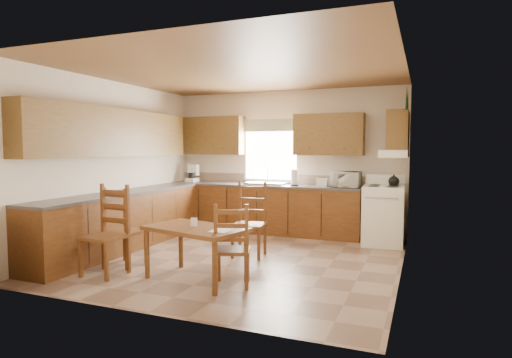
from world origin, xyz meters
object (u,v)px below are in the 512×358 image
at_px(stove, 383,216).
at_px(chair_near_right, 232,245).
at_px(chair_far_right, 249,220).
at_px(dining_table, 196,253).
at_px(chair_near_left, 125,227).
at_px(chair_far_left, 104,231).
at_px(microwave, 346,179).

relative_size(stove, chair_near_right, 0.99).
relative_size(chair_near_right, chair_far_right, 0.89).
relative_size(dining_table, chair_near_left, 1.14).
distance_m(chair_near_right, chair_far_left, 1.69).
bearing_deg(chair_far_right, chair_near_right, -82.36).
bearing_deg(chair_near_right, dining_table, -24.28).
distance_m(chair_far_left, chair_far_right, 2.05).
xyz_separation_m(dining_table, chair_near_right, (0.51, -0.03, 0.16)).
distance_m(microwave, chair_far_left, 4.15).
distance_m(chair_near_left, chair_near_right, 1.75).
distance_m(stove, microwave, 0.91).
bearing_deg(stove, chair_far_right, -142.12).
height_order(chair_near_right, chair_far_left, chair_far_left).
relative_size(microwave, dining_table, 0.38).
bearing_deg(chair_far_left, chair_near_right, 9.84).
height_order(dining_table, chair_near_right, chair_near_right).
height_order(dining_table, chair_far_right, chair_far_right).
bearing_deg(chair_far_right, microwave, 50.82).
xyz_separation_m(stove, dining_table, (-1.95, -2.82, -0.15)).
xyz_separation_m(chair_near_right, chair_far_right, (-0.34, 1.32, 0.06)).
bearing_deg(chair_far_right, chair_near_left, -149.05).
distance_m(microwave, dining_table, 3.39).
bearing_deg(chair_near_left, dining_table, 175.15).
distance_m(stove, dining_table, 3.43).
distance_m(stove, chair_near_left, 4.10).
height_order(microwave, dining_table, microwave).
xyz_separation_m(microwave, dining_table, (-1.29, -3.05, -0.73)).
xyz_separation_m(dining_table, chair_near_left, (-1.22, 0.22, 0.21)).
bearing_deg(chair_far_left, stove, 46.85).
bearing_deg(chair_near_left, microwave, -126.43).
bearing_deg(microwave, dining_table, -109.77).
relative_size(chair_near_left, chair_far_right, 0.98).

